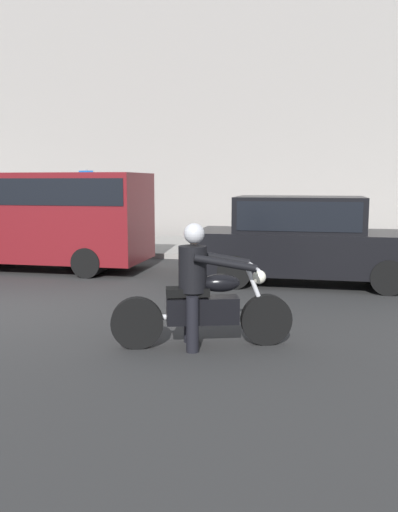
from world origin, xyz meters
TOP-DOWN VIEW (x-y plane):
  - ground_plane at (0.00, 0.00)m, footprint 80.00×80.00m
  - sidewalk_slab at (0.00, 8.00)m, footprint 40.00×4.40m
  - building_facade at (0.00, 11.40)m, footprint 40.00×1.40m
  - motorcycle_with_rider_black_leather at (3.49, -1.25)m, footprint 2.15×0.92m
  - parked_van_maroon at (-1.37, 3.69)m, footprint 4.97×1.96m
  - parked_sedan_black at (4.66, 3.15)m, footprint 4.45×1.82m
  - street_sign_post at (-1.74, 7.22)m, footprint 0.44×0.08m

SIDE VIEW (x-z plane):
  - ground_plane at x=0.00m, z-range 0.00..0.00m
  - sidewalk_slab at x=0.00m, z-range 0.00..0.14m
  - motorcycle_with_rider_black_leather at x=3.49m, z-range -0.14..1.38m
  - parked_sedan_black at x=4.66m, z-range 0.02..1.74m
  - parked_van_maroon at x=-1.37m, z-range 0.18..2.38m
  - street_sign_post at x=-1.74m, z-range 0.39..2.61m
  - building_facade at x=0.00m, z-range 0.00..14.94m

